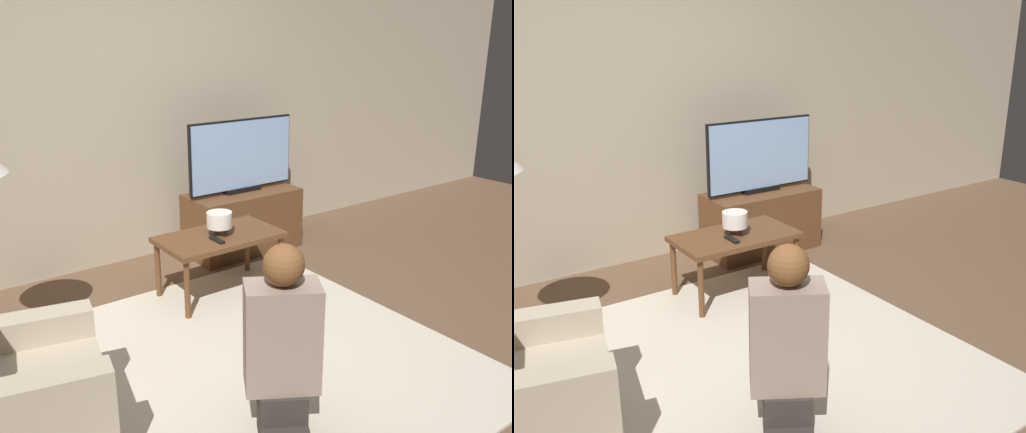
% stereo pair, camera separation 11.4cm
% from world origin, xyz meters
% --- Properties ---
extents(ground_plane, '(10.00, 10.00, 0.00)m').
position_xyz_m(ground_plane, '(0.00, 0.00, 0.00)').
color(ground_plane, brown).
extents(wall_back, '(10.00, 0.06, 2.60)m').
position_xyz_m(wall_back, '(0.00, 1.93, 1.30)').
color(wall_back, tan).
rests_on(wall_back, ground_plane).
extents(rug, '(2.25, 2.38, 0.02)m').
position_xyz_m(rug, '(0.00, 0.00, 0.01)').
color(rug, beige).
rests_on(rug, ground_plane).
extents(tv_stand, '(0.97, 0.47, 0.53)m').
position_xyz_m(tv_stand, '(0.98, 1.52, 0.26)').
color(tv_stand, brown).
rests_on(tv_stand, ground_plane).
extents(tv, '(1.01, 0.08, 0.62)m').
position_xyz_m(tv, '(0.98, 1.52, 0.84)').
color(tv, black).
rests_on(tv, tv_stand).
extents(coffee_table, '(0.86, 0.50, 0.46)m').
position_xyz_m(coffee_table, '(0.34, 0.89, 0.41)').
color(coffee_table, brown).
rests_on(coffee_table, ground_plane).
extents(armchair, '(0.88, 0.85, 0.97)m').
position_xyz_m(armchair, '(-1.33, -0.02, 0.31)').
color(armchair, '#B7A88E').
rests_on(armchair, ground_plane).
extents(person_kneeling, '(0.65, 0.85, 0.96)m').
position_xyz_m(person_kneeling, '(-0.27, -0.59, 0.47)').
color(person_kneeling, '#332D28').
rests_on(person_kneeling, rug).
extents(table_lamp, '(0.18, 0.18, 0.17)m').
position_xyz_m(table_lamp, '(0.34, 0.88, 0.56)').
color(table_lamp, '#4C3823').
rests_on(table_lamp, coffee_table).
extents(remote, '(0.04, 0.15, 0.02)m').
position_xyz_m(remote, '(0.26, 0.79, 0.47)').
color(remote, black).
rests_on(remote, coffee_table).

